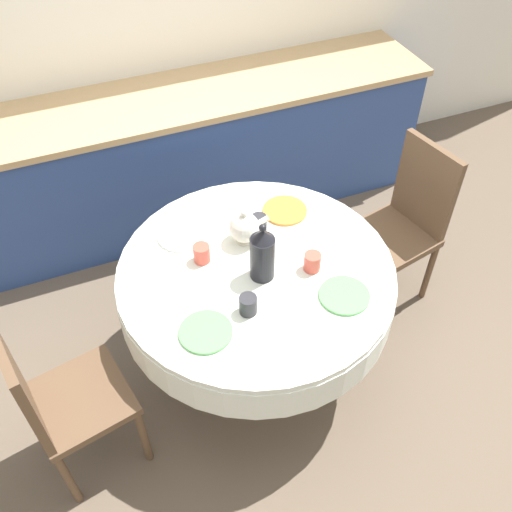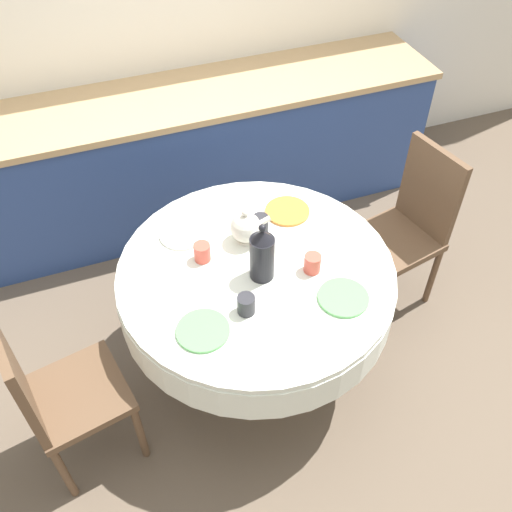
{
  "view_description": "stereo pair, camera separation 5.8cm",
  "coord_description": "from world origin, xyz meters",
  "px_view_note": "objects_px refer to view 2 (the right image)",
  "views": [
    {
      "loc": [
        -0.67,
        -1.64,
        2.61
      ],
      "look_at": [
        0.0,
        0.0,
        0.81
      ],
      "focal_mm": 40.0,
      "sensor_mm": 36.0,
      "label": 1
    },
    {
      "loc": [
        -0.62,
        -1.66,
        2.61
      ],
      "look_at": [
        0.0,
        0.0,
        0.81
      ],
      "focal_mm": 40.0,
      "sensor_mm": 36.0,
      "label": 2
    }
  ],
  "objects_px": {
    "coffee_carafe": "(262,254)",
    "teapot": "(246,227)",
    "chair_left": "(410,223)",
    "chair_right": "(54,392)"
  },
  "relations": [
    {
      "from": "chair_left",
      "to": "teapot",
      "type": "bearing_deg",
      "value": 79.02
    },
    {
      "from": "chair_left",
      "to": "coffee_carafe",
      "type": "distance_m",
      "value": 1.04
    },
    {
      "from": "chair_left",
      "to": "teapot",
      "type": "relative_size",
      "value": 4.85
    },
    {
      "from": "chair_left",
      "to": "teapot",
      "type": "height_order",
      "value": "chair_left"
    },
    {
      "from": "chair_right",
      "to": "coffee_carafe",
      "type": "distance_m",
      "value": 1.04
    },
    {
      "from": "chair_left",
      "to": "coffee_carafe",
      "type": "height_order",
      "value": "coffee_carafe"
    },
    {
      "from": "chair_right",
      "to": "teapot",
      "type": "bearing_deg",
      "value": 99.82
    },
    {
      "from": "chair_right",
      "to": "coffee_carafe",
      "type": "relative_size",
      "value": 3.2
    },
    {
      "from": "coffee_carafe",
      "to": "teapot",
      "type": "height_order",
      "value": "coffee_carafe"
    },
    {
      "from": "chair_left",
      "to": "chair_right",
      "type": "bearing_deg",
      "value": 89.86
    }
  ]
}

